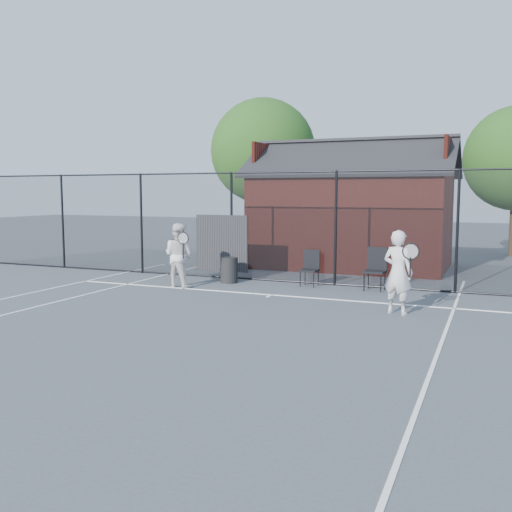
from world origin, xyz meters
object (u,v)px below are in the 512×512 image
at_px(player_front, 398,272).
at_px(waste_bin, 229,270).
at_px(clubhouse, 352,218).
at_px(chair_right, 375,270).
at_px(chair_left, 309,269).
at_px(player_back, 178,255).

relative_size(player_front, waste_bin, 2.47).
bearing_deg(clubhouse, waste_bin, -115.76).
xyz_separation_m(clubhouse, chair_right, (1.62, -4.40, -1.08)).
xyz_separation_m(chair_left, chair_right, (1.70, 0.00, 0.06)).
relative_size(chair_left, waste_bin, 1.34).
height_order(player_back, chair_left, player_back).
bearing_deg(waste_bin, player_front, -25.49).
bearing_deg(player_back, player_front, -11.46).
xyz_separation_m(clubhouse, waste_bin, (-2.26, -4.68, -1.26)).
distance_m(chair_right, waste_bin, 3.89).
distance_m(player_back, waste_bin, 1.53).
bearing_deg(clubhouse, chair_left, -91.01).
bearing_deg(clubhouse, player_back, -118.40).
bearing_deg(player_back, chair_left, 24.89).
bearing_deg(chair_right, chair_left, -176.59).
distance_m(chair_left, chair_right, 1.70).
height_order(clubhouse, player_back, clubhouse).
relative_size(player_front, chair_right, 1.62).
relative_size(chair_right, waste_bin, 1.53).
height_order(clubhouse, chair_left, clubhouse).
relative_size(player_front, chair_left, 1.84).
height_order(clubhouse, chair_right, clubhouse).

